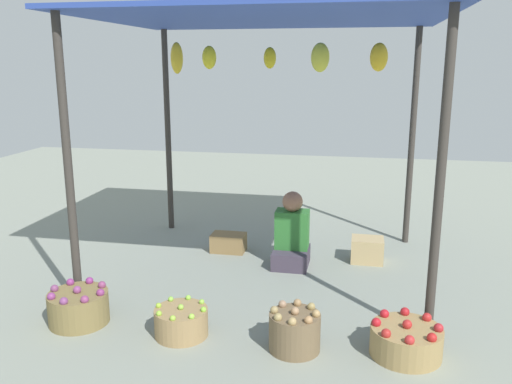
{
  "coord_description": "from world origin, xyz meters",
  "views": [
    {
      "loc": [
        0.88,
        -5.05,
        2.05
      ],
      "look_at": [
        0.0,
        -0.59,
        0.95
      ],
      "focal_mm": 37.44,
      "sensor_mm": 36.0,
      "label": 1
    }
  ],
  "objects_px": {
    "basket_purple_onions": "(79,307)",
    "basket_limes": "(181,322)",
    "basket_potatoes": "(295,331)",
    "basket_red_apples": "(406,341)",
    "vendor_person": "(292,237)",
    "wooden_crate_near_vendor": "(367,250)",
    "wooden_crate_stacked_rear": "(228,243)"
  },
  "relations": [
    {
      "from": "basket_purple_onions",
      "to": "basket_limes",
      "type": "distance_m",
      "value": 0.88
    },
    {
      "from": "basket_potatoes",
      "to": "basket_red_apples",
      "type": "bearing_deg",
      "value": 5.62
    },
    {
      "from": "vendor_person",
      "to": "basket_purple_onions",
      "type": "bearing_deg",
      "value": -133.47
    },
    {
      "from": "wooden_crate_near_vendor",
      "to": "vendor_person",
      "type": "bearing_deg",
      "value": -162.41
    },
    {
      "from": "wooden_crate_stacked_rear",
      "to": "basket_purple_onions",
      "type": "bearing_deg",
      "value": -112.53
    },
    {
      "from": "vendor_person",
      "to": "wooden_crate_near_vendor",
      "type": "bearing_deg",
      "value": 17.59
    },
    {
      "from": "vendor_person",
      "to": "basket_red_apples",
      "type": "height_order",
      "value": "vendor_person"
    },
    {
      "from": "wooden_crate_near_vendor",
      "to": "basket_purple_onions",
      "type": "bearing_deg",
      "value": -141.14
    },
    {
      "from": "basket_purple_onions",
      "to": "basket_potatoes",
      "type": "bearing_deg",
      "value": -2.69
    },
    {
      "from": "basket_red_apples",
      "to": "wooden_crate_near_vendor",
      "type": "bearing_deg",
      "value": 98.09
    },
    {
      "from": "basket_purple_onions",
      "to": "basket_red_apples",
      "type": "bearing_deg",
      "value": -0.1
    },
    {
      "from": "vendor_person",
      "to": "wooden_crate_stacked_rear",
      "type": "relative_size",
      "value": 2.09
    },
    {
      "from": "basket_purple_onions",
      "to": "basket_limes",
      "type": "relative_size",
      "value": 1.16
    },
    {
      "from": "vendor_person",
      "to": "basket_limes",
      "type": "relative_size",
      "value": 1.89
    },
    {
      "from": "basket_limes",
      "to": "wooden_crate_stacked_rear",
      "type": "distance_m",
      "value": 1.92
    },
    {
      "from": "basket_potatoes",
      "to": "basket_red_apples",
      "type": "xyz_separation_m",
      "value": [
        0.8,
        0.08,
        -0.04
      ]
    },
    {
      "from": "basket_purple_onions",
      "to": "basket_limes",
      "type": "bearing_deg",
      "value": -2.57
    },
    {
      "from": "basket_purple_onions",
      "to": "wooden_crate_stacked_rear",
      "type": "bearing_deg",
      "value": 67.47
    },
    {
      "from": "basket_limes",
      "to": "basket_potatoes",
      "type": "height_order",
      "value": "basket_potatoes"
    },
    {
      "from": "basket_limes",
      "to": "basket_red_apples",
      "type": "bearing_deg",
      "value": 1.19
    },
    {
      "from": "vendor_person",
      "to": "basket_potatoes",
      "type": "height_order",
      "value": "vendor_person"
    },
    {
      "from": "wooden_crate_near_vendor",
      "to": "wooden_crate_stacked_rear",
      "type": "xyz_separation_m",
      "value": [
        -1.52,
        0.02,
        -0.03
      ]
    },
    {
      "from": "vendor_person",
      "to": "basket_limes",
      "type": "bearing_deg",
      "value": -111.25
    },
    {
      "from": "basket_purple_onions",
      "to": "basket_red_apples",
      "type": "distance_m",
      "value": 2.56
    },
    {
      "from": "basket_potatoes",
      "to": "wooden_crate_near_vendor",
      "type": "xyz_separation_m",
      "value": [
        0.53,
        1.93,
        -0.02
      ]
    },
    {
      "from": "basket_potatoes",
      "to": "wooden_crate_stacked_rear",
      "type": "height_order",
      "value": "basket_potatoes"
    },
    {
      "from": "basket_purple_onions",
      "to": "basket_limes",
      "type": "xyz_separation_m",
      "value": [
        0.88,
        -0.04,
        -0.02
      ]
    },
    {
      "from": "vendor_person",
      "to": "wooden_crate_near_vendor",
      "type": "height_order",
      "value": "vendor_person"
    },
    {
      "from": "basket_limes",
      "to": "wooden_crate_near_vendor",
      "type": "bearing_deg",
      "value": 53.2
    },
    {
      "from": "wooden_crate_near_vendor",
      "to": "wooden_crate_stacked_rear",
      "type": "distance_m",
      "value": 1.52
    },
    {
      "from": "wooden_crate_stacked_rear",
      "to": "vendor_person",
      "type": "bearing_deg",
      "value": -19.97
    },
    {
      "from": "vendor_person",
      "to": "wooden_crate_stacked_rear",
      "type": "bearing_deg",
      "value": 160.03
    }
  ]
}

